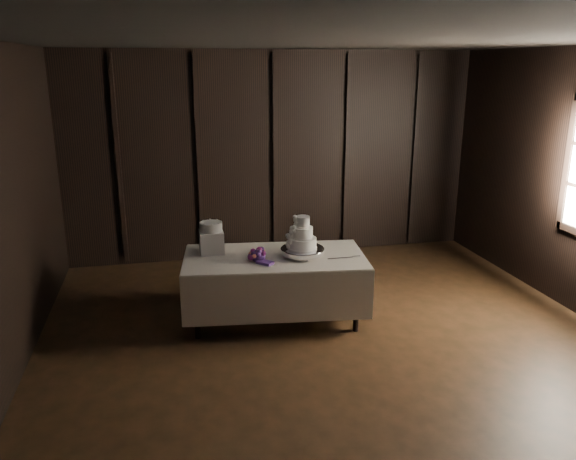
{
  "coord_description": "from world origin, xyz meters",
  "views": [
    {
      "loc": [
        -1.6,
        -4.52,
        2.78
      ],
      "look_at": [
        -0.31,
        1.22,
        1.05
      ],
      "focal_mm": 35.0,
      "sensor_mm": 36.0,
      "label": 1
    }
  ],
  "objects_px": {
    "display_table": "(275,285)",
    "wedding_cake": "(301,236)",
    "small_cake": "(211,227)",
    "box_pedestal": "(212,242)",
    "bouquet": "(258,255)",
    "cake_stand": "(302,252)"
  },
  "relations": [
    {
      "from": "bouquet",
      "to": "small_cake",
      "type": "distance_m",
      "value": 0.65
    },
    {
      "from": "small_cake",
      "to": "cake_stand",
      "type": "bearing_deg",
      "value": -19.79
    },
    {
      "from": "display_table",
      "to": "box_pedestal",
      "type": "xyz_separation_m",
      "value": [
        -0.66,
        0.28,
        0.47
      ]
    },
    {
      "from": "box_pedestal",
      "to": "small_cake",
      "type": "relative_size",
      "value": 1.03
    },
    {
      "from": "box_pedestal",
      "to": "small_cake",
      "type": "distance_m",
      "value": 0.18
    },
    {
      "from": "bouquet",
      "to": "box_pedestal",
      "type": "bearing_deg",
      "value": 140.4
    },
    {
      "from": "cake_stand",
      "to": "box_pedestal",
      "type": "xyz_separation_m",
      "value": [
        -0.96,
        0.35,
        0.08
      ]
    },
    {
      "from": "wedding_cake",
      "to": "box_pedestal",
      "type": "xyz_separation_m",
      "value": [
        -0.94,
        0.36,
        -0.11
      ]
    },
    {
      "from": "display_table",
      "to": "bouquet",
      "type": "relative_size",
      "value": 5.49
    },
    {
      "from": "cake_stand",
      "to": "wedding_cake",
      "type": "height_order",
      "value": "wedding_cake"
    },
    {
      "from": "cake_stand",
      "to": "box_pedestal",
      "type": "height_order",
      "value": "box_pedestal"
    },
    {
      "from": "cake_stand",
      "to": "box_pedestal",
      "type": "distance_m",
      "value": 1.03
    },
    {
      "from": "wedding_cake",
      "to": "bouquet",
      "type": "xyz_separation_m",
      "value": [
        -0.47,
        -0.02,
        -0.17
      ]
    },
    {
      "from": "display_table",
      "to": "small_cake",
      "type": "distance_m",
      "value": 0.97
    },
    {
      "from": "wedding_cake",
      "to": "box_pedestal",
      "type": "relative_size",
      "value": 1.4
    },
    {
      "from": "bouquet",
      "to": "cake_stand",
      "type": "bearing_deg",
      "value": 4.32
    },
    {
      "from": "display_table",
      "to": "small_cake",
      "type": "relative_size",
      "value": 8.35
    },
    {
      "from": "display_table",
      "to": "wedding_cake",
      "type": "distance_m",
      "value": 0.64
    },
    {
      "from": "display_table",
      "to": "cake_stand",
      "type": "xyz_separation_m",
      "value": [
        0.3,
        -0.07,
        0.39
      ]
    },
    {
      "from": "display_table",
      "to": "wedding_cake",
      "type": "xyz_separation_m",
      "value": [
        0.27,
        -0.08,
        0.58
      ]
    },
    {
      "from": "display_table",
      "to": "wedding_cake",
      "type": "bearing_deg",
      "value": -10.17
    },
    {
      "from": "bouquet",
      "to": "wedding_cake",
      "type": "bearing_deg",
      "value": 2.72
    }
  ]
}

